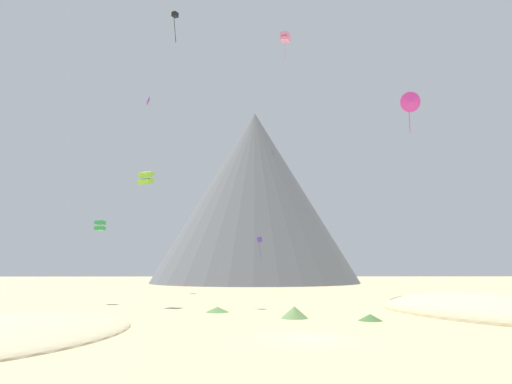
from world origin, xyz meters
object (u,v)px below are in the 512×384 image
Objects in this scene: kite_black_high at (175,16)px; kite_violet_high at (149,101)px; bush_mid_center at (217,309)px; kite_pink_high at (285,37)px; rock_massif at (255,201)px; kite_green_low at (100,226)px; kite_magenta_mid at (411,102)px; bush_near_right at (445,311)px; bush_near_left at (454,302)px; kite_indigo_low at (260,243)px; bush_far_left at (370,317)px; bush_low_patch at (294,312)px; kite_lime_mid at (146,178)px.

kite_black_high is 29.67m from kite_violet_high.
kite_pink_high is (8.44, 14.23, 37.39)m from bush_mid_center.
rock_massif is 74.06m from kite_pink_high.
kite_black_high is 3.87× the size of kite_green_low.
kite_black_high is at bearing 112.99° from kite_green_low.
kite_pink_high is at bearing 153.02° from kite_magenta_mid.
rock_massif is (-16.24, 89.62, 24.29)m from bush_near_right.
bush_near_left is 68.84m from kite_violet_high.
kite_green_low reaches higher than bush_mid_center.
rock_massif is 52.26m from kite_indigo_low.
kite_magenta_mid is at bearing -77.84° from rock_massif.
bush_far_left is (-8.45, -4.84, 0.00)m from bush_near_right.
bush_near_left is at bearing -4.95° from kite_magenta_mid.
kite_green_low is at bearing 143.23° from bush_mid_center.
kite_indigo_low is (13.12, 22.96, -32.05)m from kite_black_high.
bush_far_left is 1.61× the size of kite_green_low.
kite_magenta_mid is (22.95, 5.65, 24.13)m from bush_mid_center.
kite_magenta_mid is at bearing 109.13° from kite_black_high.
bush_low_patch is 1.26× the size of kite_lime_mid.
bush_low_patch is at bearing 157.15° from kite_indigo_low.
rock_massif reaches higher than kite_magenta_mid.
kite_pink_high is 29.25m from kite_lime_mid.
kite_violet_high is (-24.71, 47.63, 38.10)m from bush_low_patch.
rock_massif is 15.95× the size of kite_magenta_mid.
rock_massif is 64.73× the size of kite_green_low.
bush_mid_center is at bearing 142.21° from bush_low_patch.
bush_far_left is 0.40× the size of kite_magenta_mid.
rock_massif is at bearing 86.44° from bush_mid_center.
bush_low_patch is at bearing -156.40° from kite_pink_high.
bush_near_left is 0.80× the size of kite_lime_mid.
bush_low_patch is 65.81m from kite_violet_high.
kite_violet_high reaches higher than kite_lime_mid.
rock_massif is 75.78m from kite_black_high.
bush_near_left is 24.11m from kite_magenta_mid.
bush_near_left is at bearing 59.54° from bush_near_right.
kite_black_high is at bearing 118.60° from bush_mid_center.
bush_near_left is at bearing -172.13° from kite_indigo_low.
kite_violet_high is (-9.85, 27.89, -2.31)m from kite_black_high.
kite_black_high is 2.54× the size of kite_lime_mid.
kite_green_low reaches higher than bush_low_patch.
kite_magenta_mid is at bearing 53.25° from bush_far_left.
bush_near_left is (19.11, 10.66, -0.01)m from bush_low_patch.
rock_massif is 17.14× the size of kite_indigo_low.
kite_lime_mid is at bearing 178.45° from kite_magenta_mid.
bush_far_left is 1.06× the size of kite_lime_mid.
kite_green_low is (-24.55, -2.20, -27.91)m from kite_pink_high.
kite_pink_high is (-14.51, 8.58, 13.26)m from kite_magenta_mid.
kite_violet_high reaches higher than bush_low_patch.
bush_near_right is at bearing -95.39° from kite_magenta_mid.
bush_near_left reaches higher than bush_near_right.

